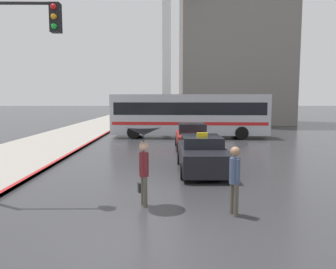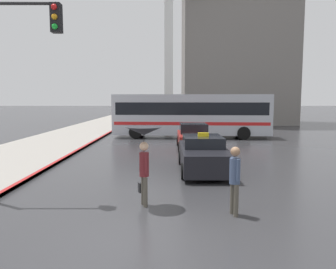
# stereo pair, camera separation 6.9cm
# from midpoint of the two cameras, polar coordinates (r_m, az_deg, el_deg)

# --- Properties ---
(ground_plane) EXTENTS (300.00, 300.00, 0.00)m
(ground_plane) POSITION_cam_midpoint_polar(r_m,az_deg,el_deg) (6.83, -5.00, -19.28)
(ground_plane) COLOR #2D2D30
(taxi) EXTENTS (1.91, 4.57, 1.58)m
(taxi) POSITION_cam_midpoint_polar(r_m,az_deg,el_deg) (13.58, 5.78, -3.48)
(taxi) COLOR black
(taxi) RESTS_ON ground_plane
(sedan_red) EXTENTS (1.91, 4.45, 1.50)m
(sedan_red) POSITION_cam_midpoint_polar(r_m,az_deg,el_deg) (19.61, 4.05, -0.48)
(sedan_red) COLOR maroon
(sedan_red) RESTS_ON ground_plane
(city_bus) EXTENTS (12.04, 3.34, 3.32)m
(city_bus) POSITION_cam_midpoint_polar(r_m,az_deg,el_deg) (25.41, 3.63, 3.64)
(city_bus) COLOR #B2B7C1
(city_bus) RESTS_ON ground_plane
(pedestrian_with_umbrella) EXTENTS (1.00, 1.00, 2.19)m
(pedestrian_with_umbrella) POSITION_cam_midpoint_polar(r_m,az_deg,el_deg) (8.89, -4.48, -1.42)
(pedestrian_with_umbrella) COLOR #4C473D
(pedestrian_with_umbrella) RESTS_ON ground_plane
(pedestrian_man) EXTENTS (0.33, 0.42, 1.76)m
(pedestrian_man) POSITION_cam_midpoint_polar(r_m,az_deg,el_deg) (8.44, 11.31, -6.99)
(pedestrian_man) COLOR #4C473D
(pedestrian_man) RESTS_ON ground_plane
(traffic_light) EXTENTS (2.71, 0.38, 5.89)m
(traffic_light) POSITION_cam_midpoint_polar(r_m,az_deg,el_deg) (10.55, -26.79, 11.47)
(traffic_light) COLOR black
(traffic_light) RESTS_ON ground_plane
(monument_cross) EXTENTS (9.40, 0.90, 21.36)m
(monument_cross) POSITION_cam_midpoint_polar(r_m,az_deg,el_deg) (36.33, -0.32, 20.74)
(monument_cross) COLOR white
(monument_cross) RESTS_ON ground_plane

